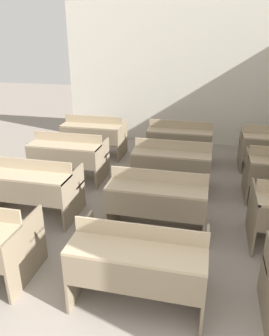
% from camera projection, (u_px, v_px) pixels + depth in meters
% --- Properties ---
extents(wall_back, '(6.02, 0.06, 3.18)m').
position_uv_depth(wall_back, '(193.00, 76.00, 7.47)').
color(wall_back, beige).
rests_on(wall_back, ground_plane).
extents(bench_front_center, '(1.27, 0.78, 0.88)m').
position_uv_depth(bench_front_center, '(139.00, 261.00, 3.13)').
color(bench_front_center, '#7D6E57').
rests_on(bench_front_center, ground_plane).
extents(bench_second_left, '(1.27, 0.78, 0.88)m').
position_uv_depth(bench_second_left, '(31.00, 185.00, 4.67)').
color(bench_second_left, '#83735C').
rests_on(bench_second_left, ground_plane).
extents(bench_second_center, '(1.27, 0.78, 0.88)m').
position_uv_depth(bench_second_center, '(158.00, 198.00, 4.31)').
color(bench_second_center, '#82725C').
rests_on(bench_second_center, ground_plane).
extents(bench_third_left, '(1.27, 0.78, 0.88)m').
position_uv_depth(bench_third_left, '(68.00, 155.00, 5.86)').
color(bench_third_left, '#81725B').
rests_on(bench_third_left, ground_plane).
extents(bench_third_center, '(1.27, 0.78, 0.88)m').
position_uv_depth(bench_third_center, '(172.00, 163.00, 5.47)').
color(bench_third_center, gray).
rests_on(bench_third_center, ground_plane).
extents(bench_back_left, '(1.27, 0.78, 0.88)m').
position_uv_depth(bench_back_left, '(94.00, 134.00, 7.04)').
color(bench_back_left, '#7B6C55').
rests_on(bench_back_left, ground_plane).
extents(bench_back_center, '(1.27, 0.78, 0.88)m').
position_uv_depth(bench_back_center, '(180.00, 140.00, 6.67)').
color(bench_back_center, '#7F7059').
rests_on(bench_back_center, ground_plane).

